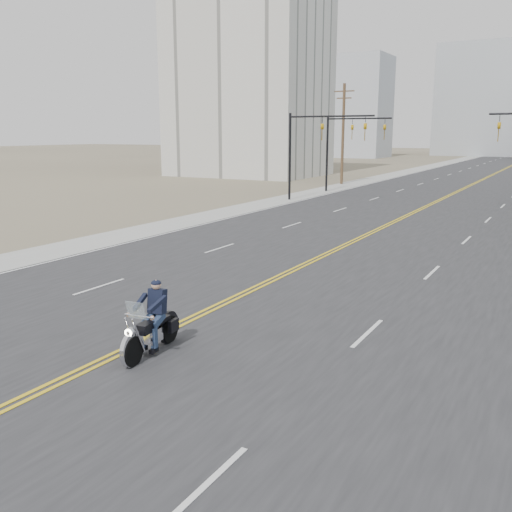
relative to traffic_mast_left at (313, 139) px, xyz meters
The scene contains 11 objects.
ground_plane 33.60m from the traffic_mast_left, 74.33° to the right, with size 400.00×400.00×0.00m, color #776D56.
road 39.36m from the traffic_mast_left, 76.71° to the left, with size 20.00×200.00×0.01m, color #303033.
sidewalk_left 38.40m from the traffic_mast_left, 93.80° to the left, with size 3.00×200.00×0.01m, color #A5A5A0.
traffic_mast_left is the anchor object (origin of this frame).
traffic_mast_far 8.01m from the traffic_mast_left, 92.40° to the left, with size 6.10×0.26×7.00m.
utility_pole_left 16.39m from the traffic_mast_left, 102.42° to the left, with size 2.20×0.30×10.50m.
apartment_block 31.50m from the traffic_mast_left, 129.59° to the left, with size 18.00×14.00×30.00m, color silver.
haze_bldg_a 87.20m from the traffic_mast_left, 107.41° to the left, with size 14.00×12.00×22.00m, color #B7BCC6.
haze_bldg_d 108.34m from the traffic_mast_left, 91.60° to the left, with size 20.00×15.00×26.00m, color #ADB2B7.
haze_bldg_f 106.28m from the traffic_mast_left, 112.71° to the left, with size 12.00×12.00×16.00m, color #ADB2B7.
motorcyclist 33.72m from the traffic_mast_left, 73.18° to the right, with size 1.01×2.36×1.85m, color black, non-canonical shape.
Camera 1 is at (9.59, -10.56, 5.45)m, focal length 40.00 mm.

